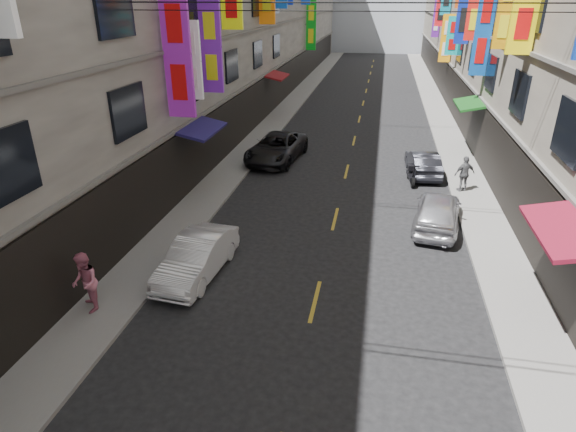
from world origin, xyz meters
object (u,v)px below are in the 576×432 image
at_px(car_right_mid, 438,211).
at_px(pedestrian_lfar, 85,283).
at_px(scooter_far_right, 411,174).
at_px(car_right_far, 423,163).
at_px(car_left_mid, 197,257).
at_px(car_left_far, 277,148).
at_px(pedestrian_rfar, 465,174).

distance_m(car_right_mid, pedestrian_lfar, 12.90).
height_order(scooter_far_right, car_right_far, car_right_far).
relative_size(scooter_far_right, car_left_mid, 0.45).
distance_m(scooter_far_right, car_left_mid, 12.42).
bearing_deg(car_right_far, car_left_mid, 49.33).
xyz_separation_m(scooter_far_right, car_left_far, (-7.21, 2.26, 0.28)).
relative_size(car_left_mid, car_right_far, 1.06).
xyz_separation_m(car_right_mid, car_right_far, (-0.16, 6.31, -0.09)).
bearing_deg(scooter_far_right, car_left_mid, 48.59).
xyz_separation_m(car_left_far, car_right_mid, (8.00, -7.22, -0.01)).
relative_size(scooter_far_right, car_left_far, 0.35).
xyz_separation_m(car_left_mid, car_right_far, (7.84, 11.46, -0.04)).
distance_m(car_left_far, pedestrian_lfar, 15.14).
distance_m(scooter_far_right, car_right_mid, 5.03).
height_order(scooter_far_right, pedestrian_lfar, pedestrian_lfar).
height_order(car_left_mid, car_right_far, car_left_mid).
bearing_deg(scooter_far_right, pedestrian_lfar, 47.20).
bearing_deg(pedestrian_rfar, scooter_far_right, -45.08).
relative_size(pedestrian_lfar, pedestrian_rfar, 1.08).
bearing_deg(pedestrian_lfar, scooter_far_right, 105.33).
bearing_deg(pedestrian_rfar, car_right_mid, 46.53).
xyz_separation_m(scooter_far_right, pedestrian_rfar, (2.30, -0.94, 0.51)).
relative_size(car_right_far, pedestrian_rfar, 2.26).
xyz_separation_m(scooter_far_right, car_right_mid, (0.79, -4.96, 0.27)).
xyz_separation_m(car_right_mid, pedestrian_lfar, (-10.32, -7.74, 0.31)).
height_order(car_left_far, pedestrian_rfar, pedestrian_rfar).
bearing_deg(pedestrian_rfar, car_left_mid, 21.12).
bearing_deg(scooter_far_right, car_left_far, -23.27).
bearing_deg(pedestrian_lfar, pedestrian_rfar, 97.04).
distance_m(car_left_mid, car_right_mid, 9.51).
height_order(scooter_far_right, car_right_mid, car_right_mid).
relative_size(car_left_far, pedestrian_rfar, 3.13).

